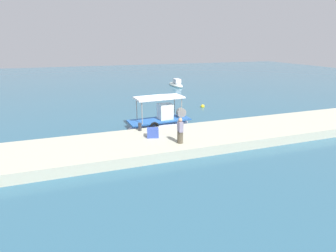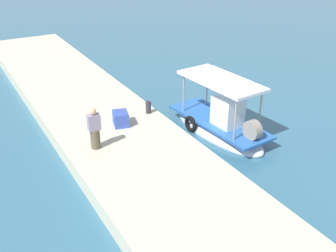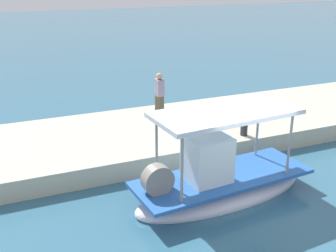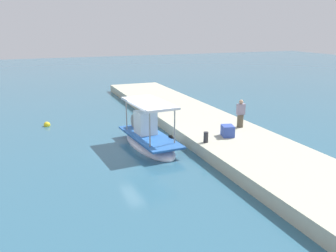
{
  "view_description": "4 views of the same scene",
  "coord_description": "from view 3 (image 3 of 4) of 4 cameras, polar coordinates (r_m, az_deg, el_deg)",
  "views": [
    {
      "loc": [
        -5.64,
        -20.07,
        6.63
      ],
      "look_at": [
        0.39,
        -2.58,
        0.73
      ],
      "focal_mm": 28.33,
      "sensor_mm": 36.0,
      "label": 1
    },
    {
      "loc": [
        13.08,
        -10.16,
        8.29
      ],
      "look_at": [
        0.18,
        -2.73,
        0.82
      ],
      "focal_mm": 43.74,
      "sensor_mm": 36.0,
      "label": 2
    },
    {
      "loc": [
        5.76,
        8.47,
        5.87
      ],
      "look_at": [
        0.96,
        -2.86,
        1.27
      ],
      "focal_mm": 44.73,
      "sensor_mm": 36.0,
      "label": 3
    },
    {
      "loc": [
        -17.0,
        5.45,
        6.33
      ],
      "look_at": [
        1.18,
        -1.72,
        0.82
      ],
      "focal_mm": 38.09,
      "sensor_mm": 36.0,
      "label": 4
    }
  ],
  "objects": [
    {
      "name": "main_fishing_boat",
      "position": [
        11.6,
        7.0,
        -7.55
      ],
      "size": [
        5.33,
        2.2,
        2.83
      ],
      "color": "white",
      "rests_on": "ground_plane"
    },
    {
      "name": "ground_plane",
      "position": [
        11.81,
        9.9,
        -9.65
      ],
      "size": [
        120.0,
        120.0,
        0.0
      ],
      "primitive_type": "plane",
      "color": "#32637C"
    },
    {
      "name": "dock_quay",
      "position": [
        15.29,
        0.84,
        -0.81
      ],
      "size": [
        36.0,
        4.78,
        0.63
      ],
      "primitive_type": "cube",
      "color": "#BBBBA4",
      "rests_on": "ground_plane"
    },
    {
      "name": "mooring_bollard",
      "position": [
        14.29,
        10.33,
        -0.19
      ],
      "size": [
        0.24,
        0.24,
        0.55
      ],
      "primitive_type": "cylinder",
      "color": "#2D2D33",
      "rests_on": "dock_quay"
    },
    {
      "name": "cargo_crate",
      "position": [
        15.29,
        5.6,
        1.53
      ],
      "size": [
        0.87,
        0.76,
        0.59
      ],
      "primitive_type": "cube",
      "rotation": [
        0.0,
        0.0,
        2.88
      ],
      "color": "#344FAC",
      "rests_on": "dock_quay"
    },
    {
      "name": "fisherman_near_bollard",
      "position": [
        16.01,
        -1.18,
        4.15
      ],
      "size": [
        0.37,
        0.47,
        1.62
      ],
      "color": "brown",
      "rests_on": "dock_quay"
    }
  ]
}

